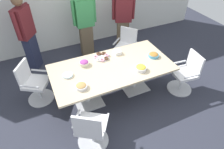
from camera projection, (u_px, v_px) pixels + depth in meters
ground_plane at (112, 94)px, 4.36m from camera, size 10.00×10.00×0.01m
conference_table at (112, 72)px, 3.96m from camera, size 2.40×1.20×0.75m
office_chair_0 at (185, 75)px, 4.22m from camera, size 0.59×0.59×0.91m
office_chair_1 at (126, 48)px, 5.03m from camera, size 0.76×0.76×0.91m
office_chair_2 at (34, 84)px, 3.99m from camera, size 0.74×0.74×0.91m
office_chair_3 at (91, 130)px, 3.17m from camera, size 0.75×0.75×0.91m
person_standing_0 at (27, 33)px, 4.50m from camera, size 0.43×0.54×1.82m
person_standing_1 at (85, 23)px, 4.95m from camera, size 0.61×0.23×1.80m
person_standing_2 at (123, 19)px, 5.32m from camera, size 0.60×0.36×1.66m
snack_bowl_candy_mix at (84, 63)px, 3.89m from camera, size 0.19×0.19×0.10m
snack_bowl_cookies at (81, 86)px, 3.39m from camera, size 0.21×0.21×0.08m
snack_bowl_pretzels at (154, 55)px, 4.12m from camera, size 0.22×0.22×0.08m
snack_bowl_chips_yellow at (141, 68)px, 3.76m from camera, size 0.22×0.22×0.11m
donut_platter at (102, 57)px, 4.10m from camera, size 0.34×0.34×0.04m
plate_stack at (68, 75)px, 3.65m from camera, size 0.19×0.19×0.04m
napkin_pile at (117, 52)px, 4.21m from camera, size 0.14×0.14×0.07m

